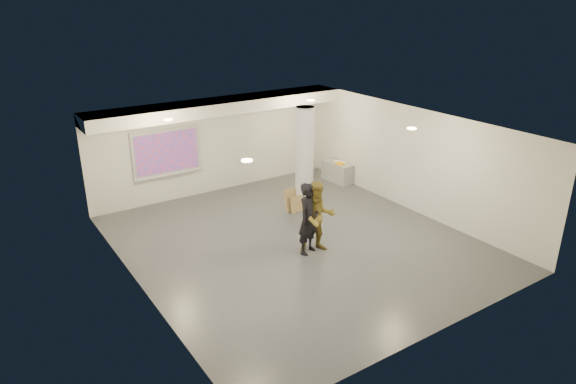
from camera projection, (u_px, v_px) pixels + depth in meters
floor at (297, 242)px, 13.05m from camera, size 8.00×9.00×0.01m
ceiling at (298, 127)px, 11.96m from camera, size 8.00×9.00×0.01m
wall_back at (215, 145)px, 15.99m from camera, size 8.00×0.01×3.00m
wall_front at (442, 263)px, 9.02m from camera, size 8.00×0.01×3.00m
wall_left at (136, 226)px, 10.44m from camera, size 0.01×9.00×3.00m
wall_right at (413, 160)px, 14.57m from camera, size 0.01×9.00×3.00m
soffit_band at (221, 106)px, 15.09m from camera, size 8.00×1.10×0.36m
downlight_nw at (168, 120)px, 12.77m from camera, size 0.22×0.22×0.02m
downlight_ne at (311, 100)px, 15.04m from camera, size 0.22×0.22×0.02m
downlight_sw at (247, 160)px, 9.67m from camera, size 0.22×0.22×0.02m
downlight_se at (412, 128)px, 11.94m from camera, size 0.22×0.22×0.02m
column at (304, 159)px, 14.67m from camera, size 0.52×0.52×3.00m
projection_screen at (167, 153)px, 15.12m from camera, size 2.10×0.13×1.42m
credenza at (337, 172)px, 17.17m from camera, size 0.53×1.16×0.67m
papers_stack at (340, 162)px, 17.05m from camera, size 0.36×0.42×0.02m
postit_pad at (340, 163)px, 16.89m from camera, size 0.22×0.30×0.03m
cardboard_back at (293, 199)px, 14.92m from camera, size 0.62×0.32×0.64m
cardboard_front at (297, 204)px, 14.81m from camera, size 0.45×0.20×0.47m
woman at (309, 219)px, 12.25m from camera, size 0.76×0.63×1.79m
man at (318, 217)px, 12.33m from camera, size 1.05×0.94×1.79m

